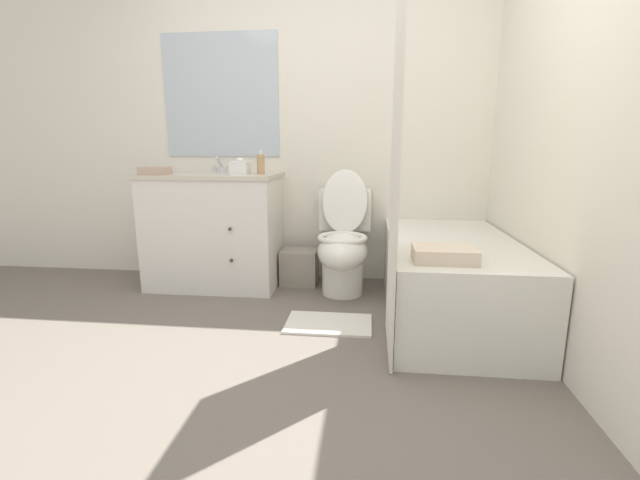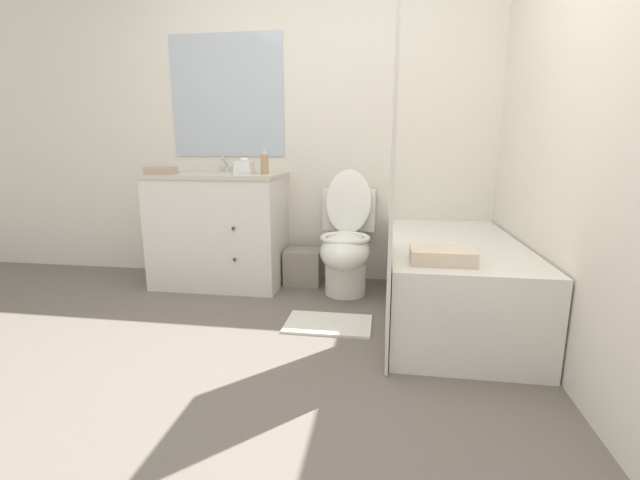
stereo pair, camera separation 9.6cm
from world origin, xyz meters
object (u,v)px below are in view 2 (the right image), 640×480
wastebasket (303,267)px  bath_mat (328,324)px  sink_faucet (227,167)px  soap_dispenser (265,164)px  tissue_box (244,167)px  bathtub (452,279)px  vanity_cabinet (220,228)px  bath_towel_folded (442,256)px  hand_towel_folded (161,170)px  toilet (346,245)px

wastebasket → bath_mat: 0.85m
sink_faucet → bath_mat: bearing=-43.4°
sink_faucet → soap_dispenser: size_ratio=0.83×
tissue_box → bath_mat: (0.71, -0.64, -0.90)m
bathtub → soap_dispenser: size_ratio=8.72×
sink_faucet → tissue_box: 0.34m
vanity_cabinet → bath_towel_folded: bearing=-32.8°
hand_towel_folded → bath_towel_folded: bearing=-23.1°
bathtub → hand_towel_folded: size_ratio=7.38×
tissue_box → hand_towel_folded: bearing=-166.6°
vanity_cabinet → bath_mat: bearing=-36.3°
bathtub → wastebasket: 1.19m
wastebasket → soap_dispenser: (-0.25, -0.13, 0.80)m
toilet → bath_towel_folded: size_ratio=2.93×
tissue_box → wastebasket: bearing=18.6°
soap_dispenser → hand_towel_folded: (-0.73, -0.14, -0.05)m
bathtub → bath_mat: size_ratio=2.89×
sink_faucet → soap_dispenser: soap_dispenser is taller
toilet → wastebasket: bearing=155.9°
hand_towel_folded → bath_mat: 1.65m
bathtub → hand_towel_folded: (-2.03, 0.27, 0.64)m
bath_towel_folded → bath_mat: bearing=153.3°
wastebasket → soap_dispenser: size_ratio=1.63×
bathtub → bath_mat: 0.81m
vanity_cabinet → wastebasket: (0.64, 0.09, -0.30)m
tissue_box → bath_towel_folded: bearing=-35.8°
vanity_cabinet → toilet: 0.99m
sink_faucet → bath_mat: 1.57m
hand_towel_folded → bath_mat: bearing=-21.3°
wastebasket → toilet: bearing=-24.1°
wastebasket → tissue_box: (-0.41, -0.14, 0.77)m
vanity_cabinet → wastebasket: 0.71m
tissue_box → hand_towel_folded: (-0.58, -0.14, -0.02)m
tissue_box → hand_towel_folded: size_ratio=0.65×
wastebasket → bath_towel_folded: size_ratio=0.91×
toilet → hand_towel_folded: 1.44m
sink_faucet → bathtub: 1.92m
tissue_box → vanity_cabinet: bearing=168.1°
bath_mat → bath_towel_folded: bearing=-26.7°
vanity_cabinet → toilet: size_ratio=1.10×
bath_mat → hand_towel_folded: bearing=158.7°
bathtub → tissue_box: 1.65m
tissue_box → soap_dispenser: 0.15m
toilet → soap_dispenser: (-0.61, 0.03, 0.58)m
wastebasket → sink_faucet: bearing=170.0°
hand_towel_folded → bath_mat: (1.29, -0.51, -0.88)m
wastebasket → tissue_box: bearing=-161.4°
bath_towel_folded → bath_mat: size_ratio=0.59×
bathtub → vanity_cabinet: bearing=164.6°
vanity_cabinet → hand_towel_folded: size_ratio=4.87×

